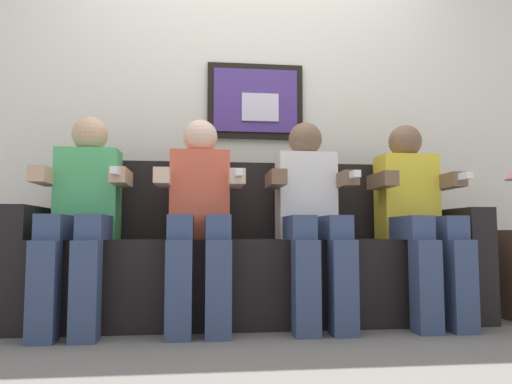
% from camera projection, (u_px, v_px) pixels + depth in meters
% --- Properties ---
extents(ground_plane, '(6.40, 6.40, 0.00)m').
position_uv_depth(ground_plane, '(259.00, 332.00, 2.36)').
color(ground_plane, '#66605B').
extents(back_wall_assembly, '(4.92, 0.10, 2.60)m').
position_uv_depth(back_wall_assembly, '(246.00, 110.00, 3.23)').
color(back_wall_assembly, silver).
rests_on(back_wall_assembly, ground_plane).
extents(couch, '(2.52, 0.58, 0.90)m').
position_uv_depth(couch, '(252.00, 264.00, 2.71)').
color(couch, black).
rests_on(couch, ground_plane).
extents(person_leftmost, '(0.46, 0.56, 1.11)m').
position_uv_depth(person_leftmost, '(82.00, 209.00, 2.47)').
color(person_leftmost, '#4CB266').
rests_on(person_leftmost, ground_plane).
extents(person_left_center, '(0.46, 0.56, 1.11)m').
position_uv_depth(person_left_center, '(200.00, 210.00, 2.54)').
color(person_left_center, '#D8593F').
rests_on(person_left_center, ground_plane).
extents(person_right_center, '(0.46, 0.56, 1.11)m').
position_uv_depth(person_right_center, '(311.00, 210.00, 2.60)').
color(person_right_center, white).
rests_on(person_right_center, ground_plane).
extents(person_rightmost, '(0.46, 0.56, 1.11)m').
position_uv_depth(person_rightmost, '(416.00, 211.00, 2.67)').
color(person_rightmost, yellow).
rests_on(person_rightmost, ground_plane).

